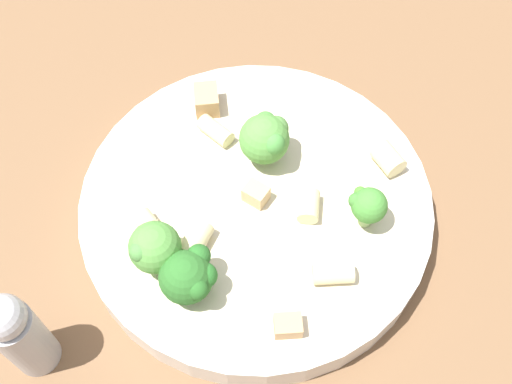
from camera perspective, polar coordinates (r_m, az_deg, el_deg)
name	(u,v)px	position (r m, az deg, el deg)	size (l,w,h in m)	color
ground_plane	(256,217)	(0.50, 0.00, -2.24)	(2.00, 2.00, 0.00)	brown
pasta_bowl	(256,206)	(0.49, 0.00, -1.29)	(0.26, 0.26, 0.03)	silver
broccoli_floret_0	(189,276)	(0.43, -5.97, -7.47)	(0.04, 0.04, 0.04)	#93B766
broccoli_floret_1	(155,247)	(0.43, -9.00, -4.83)	(0.04, 0.04, 0.04)	#84AD60
broccoli_floret_2	(266,137)	(0.47, 0.91, 4.87)	(0.04, 0.04, 0.04)	#84AD60
broccoli_floret_3	(367,205)	(0.45, 9.85, -1.17)	(0.03, 0.03, 0.04)	#9EC175
rigatoni_0	(333,274)	(0.44, 6.88, -7.23)	(0.01, 0.01, 0.03)	beige
rigatoni_1	(149,225)	(0.46, -9.52, -2.89)	(0.01, 0.01, 0.02)	beige
rigatoni_2	(309,206)	(0.47, 4.70, -1.24)	(0.02, 0.02, 0.02)	beige
rigatoni_3	(216,131)	(0.50, -3.62, 5.45)	(0.01, 0.01, 0.03)	beige
rigatoni_4	(388,159)	(0.49, 11.68, 2.91)	(0.02, 0.02, 0.02)	beige
rigatoni_5	(196,240)	(0.45, -5.40, -4.27)	(0.02, 0.02, 0.03)	beige
chicken_chunk_0	(288,326)	(0.43, 2.86, -11.78)	(0.02, 0.01, 0.01)	tan
chicken_chunk_1	(207,100)	(0.52, -4.41, 8.15)	(0.02, 0.02, 0.02)	tan
chicken_chunk_2	(253,195)	(0.47, -0.28, -0.26)	(0.02, 0.01, 0.01)	tan
pepper_shaker	(19,334)	(0.44, -20.34, -11.75)	(0.03, 0.03, 0.09)	#B2B2B7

